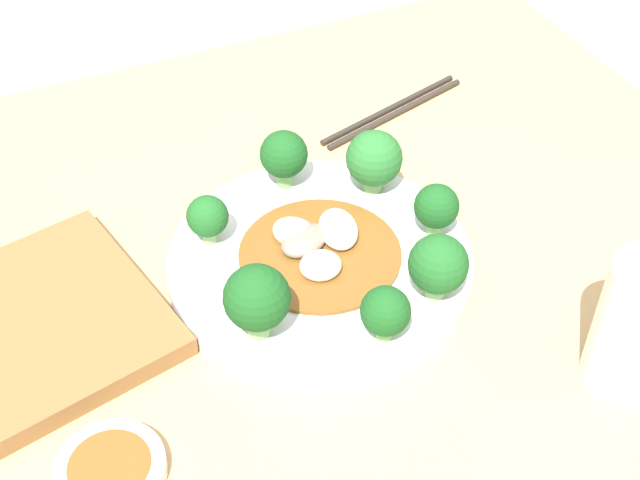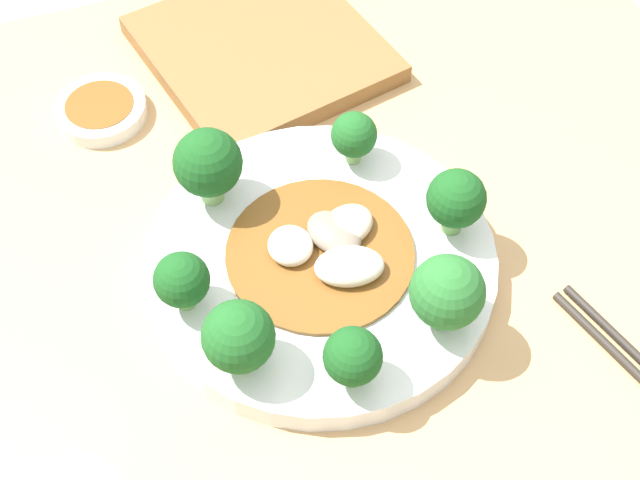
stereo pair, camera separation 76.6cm
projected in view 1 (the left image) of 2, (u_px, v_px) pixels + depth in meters
The scene contains 14 objects.
table at pixel (332, 444), 1.16m from camera, with size 0.89×0.77×0.75m.
plate at pixel (320, 264), 0.85m from camera, with size 0.29×0.29×0.02m.
broccoli_southeast at pixel (438, 265), 0.78m from camera, with size 0.05×0.05×0.07m.
broccoli_north at pixel (284, 155), 0.89m from camera, with size 0.05×0.05×0.06m.
broccoli_east at pixel (436, 207), 0.84m from camera, with size 0.04×0.04×0.06m.
broccoli_northeast at pixel (374, 159), 0.89m from camera, with size 0.06×0.06×0.07m.
broccoli_northwest at pixel (208, 217), 0.84m from camera, with size 0.04×0.04×0.05m.
broccoli_southwest at pixel (257, 299), 0.74m from camera, with size 0.06×0.06×0.07m.
broccoli_south at pixel (385, 312), 0.75m from camera, with size 0.04×0.04×0.05m.
stirfry_center at pixel (318, 245), 0.84m from camera, with size 0.15×0.15×0.02m.
drinking_glass at pixel (640, 326), 0.73m from camera, with size 0.07×0.07×0.13m.
chopsticks at pixel (393, 111), 1.05m from camera, with size 0.21×0.08×0.01m.
sauce_dish at pixel (111, 470), 0.69m from camera, with size 0.09×0.09×0.02m.
cutting_board at pixel (31, 329), 0.79m from camera, with size 0.26×0.25×0.02m.
Camera 1 is at (-0.29, -0.60, 1.36)m, focal length 50.00 mm.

